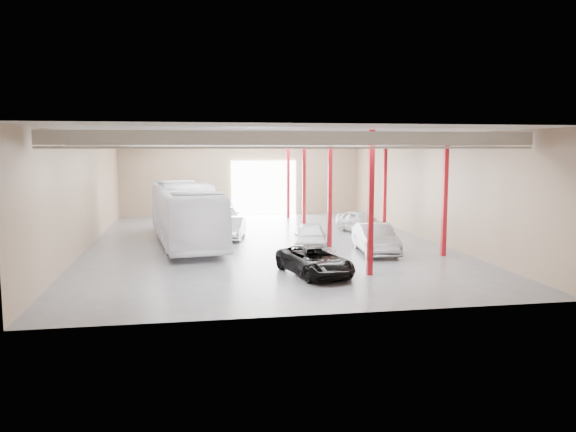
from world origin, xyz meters
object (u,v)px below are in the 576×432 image
object	(u,v)px
car_row_b	(232,228)
car_right_near	(376,239)
car_row_a	(310,237)
black_sedan	(315,261)
car_row_c	(225,216)
coach_bus	(185,213)
car_right_far	(361,222)

from	to	relation	value
car_row_b	car_right_near	size ratio (longest dim) A/B	0.84
car_row_a	car_row_b	size ratio (longest dim) A/B	1.08
black_sedan	car_row_c	bearing A→B (deg)	85.58
coach_bus	car_row_c	world-z (taller)	coach_bus
car_row_b	car_right_far	size ratio (longest dim) A/B	0.92
car_row_c	car_right_far	bearing A→B (deg)	-33.35
car_row_a	car_right_far	size ratio (longest dim) A/B	1.00
car_row_b	car_right_far	bearing A→B (deg)	18.59
car_row_c	car_right_far	distance (m)	11.06
black_sedan	car_row_b	world-z (taller)	car_row_b
car_row_a	car_right_far	distance (m)	8.16
car_row_b	car_row_a	bearing A→B (deg)	-38.21
car_row_a	black_sedan	bearing A→B (deg)	-88.39
car_right_near	black_sedan	bearing A→B (deg)	-129.18
car_right_far	black_sedan	bearing A→B (deg)	-131.72
car_row_b	car_row_c	bearing A→B (deg)	101.76
car_right_near	car_right_far	xyz separation A→B (m)	(1.56, 7.88, -0.05)
car_row_b	car_right_near	world-z (taller)	car_right_near
coach_bus	car_right_far	bearing A→B (deg)	4.05
car_row_a	car_row_b	world-z (taller)	car_row_a
car_right_near	car_row_b	bearing A→B (deg)	144.30
black_sedan	car_right_near	size ratio (longest dim) A/B	0.96
black_sedan	car_right_near	world-z (taller)	car_right_near
car_row_b	car_right_near	xyz separation A→B (m)	(7.94, -6.75, 0.13)
black_sedan	car_right_near	xyz separation A→B (m)	(4.76, 4.96, 0.16)
coach_bus	car_right_near	distance (m)	12.29
car_row_c	car_right_far	world-z (taller)	car_right_far
black_sedan	car_right_far	distance (m)	14.32
coach_bus	car_row_a	world-z (taller)	coach_bus
coach_bus	car_row_b	world-z (taller)	coach_bus
coach_bus	black_sedan	xyz separation A→B (m)	(6.23, -10.35, -1.26)
coach_bus	black_sedan	size ratio (longest dim) A/B	2.79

